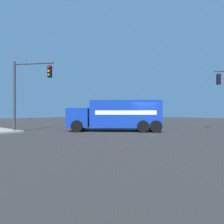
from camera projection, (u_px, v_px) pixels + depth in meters
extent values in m
plane|color=#33302D|center=(144.00, 132.00, 17.44)|extent=(100.00, 100.00, 0.00)
cube|color=#1438AD|center=(125.00, 114.00, 18.09)|extent=(6.26, 5.71, 2.36)
cube|color=#1438AD|center=(79.00, 118.00, 18.32)|extent=(2.99, 3.06, 1.70)
cube|color=black|center=(70.00, 114.00, 18.36)|extent=(1.33, 1.62, 0.88)
cube|color=#B2B2B7|center=(159.00, 129.00, 17.93)|extent=(1.60, 1.92, 0.21)
cube|color=white|center=(126.00, 113.00, 16.88)|extent=(4.00, 3.24, 0.36)
cube|color=white|center=(125.00, 113.00, 19.30)|extent=(4.00, 3.24, 0.36)
cylinder|color=black|center=(77.00, 126.00, 17.07)|extent=(0.95, 0.85, 1.00)
cylinder|color=black|center=(83.00, 124.00, 19.55)|extent=(0.95, 0.85, 1.00)
cylinder|color=black|center=(143.00, 126.00, 16.77)|extent=(0.95, 0.85, 1.00)
cylinder|color=black|center=(141.00, 125.00, 19.25)|extent=(0.95, 0.85, 1.00)
cylinder|color=black|center=(156.00, 127.00, 16.71)|extent=(0.95, 0.85, 1.00)
cylinder|color=black|center=(152.00, 125.00, 19.19)|extent=(0.95, 0.85, 1.00)
cylinder|color=#38383D|center=(219.00, 73.00, 18.43)|extent=(0.03, 0.03, 0.25)
cube|color=black|center=(219.00, 79.00, 18.43)|extent=(0.42, 0.42, 0.95)
sphere|color=red|center=(218.00, 76.00, 18.61)|extent=(0.20, 0.20, 0.20)
sphere|color=#EFA314|center=(218.00, 80.00, 18.61)|extent=(0.20, 0.20, 0.20)
sphere|color=#19CC4C|center=(218.00, 83.00, 18.61)|extent=(0.20, 0.20, 0.20)
cylinder|color=#38383D|center=(14.00, 96.00, 17.27)|extent=(0.20, 0.20, 5.87)
cylinder|color=#38383D|center=(34.00, 64.00, 16.99)|extent=(3.05, 2.03, 0.12)
cylinder|color=#38383D|center=(50.00, 64.00, 16.76)|extent=(0.03, 0.03, 0.25)
cube|color=black|center=(50.00, 72.00, 16.76)|extent=(0.41, 0.41, 0.95)
sphere|color=red|center=(49.00, 67.00, 16.59)|extent=(0.20, 0.20, 0.20)
sphere|color=#EFA314|center=(49.00, 71.00, 16.59)|extent=(0.20, 0.20, 0.20)
sphere|color=#19CC4C|center=(49.00, 75.00, 16.58)|extent=(0.20, 0.20, 0.20)
cube|color=maroon|center=(105.00, 122.00, 23.93)|extent=(2.00, 1.56, 0.50)
cube|color=maroon|center=(114.00, 119.00, 25.15)|extent=(2.00, 1.76, 1.10)
cube|color=black|center=(114.00, 117.00, 25.15)|extent=(1.84, 1.49, 0.48)
cube|color=maroon|center=(123.00, 121.00, 26.57)|extent=(2.01, 2.06, 0.55)
cylinder|color=black|center=(112.00, 123.00, 23.39)|extent=(0.26, 0.77, 0.76)
cylinder|color=black|center=(100.00, 123.00, 24.68)|extent=(0.26, 0.77, 0.76)
cylinder|color=black|center=(130.00, 122.00, 26.00)|extent=(0.26, 0.77, 0.76)
cylinder|color=black|center=(117.00, 122.00, 27.30)|extent=(0.26, 0.77, 0.76)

